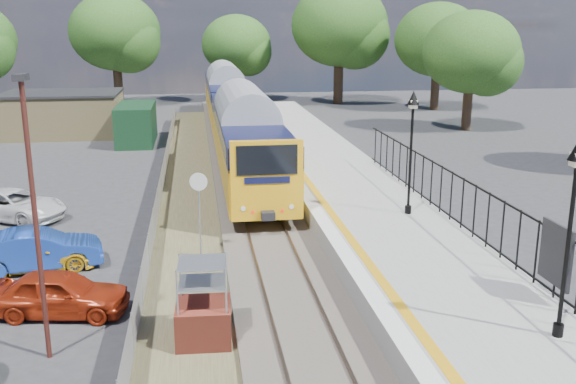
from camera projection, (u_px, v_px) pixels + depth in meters
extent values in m
plane|color=#2D2D30|center=(293.00, 312.00, 17.95)|extent=(120.00, 120.00, 0.00)
cube|color=#473F38|center=(258.00, 210.00, 27.50)|extent=(3.40, 80.00, 0.20)
cube|color=#4C472D|center=(190.00, 229.00, 25.20)|extent=(2.60, 70.00, 0.06)
cube|color=brown|center=(241.00, 208.00, 27.37)|extent=(0.07, 80.00, 0.14)
cube|color=brown|center=(275.00, 207.00, 27.57)|extent=(0.07, 80.00, 0.14)
cube|color=gray|center=(365.00, 211.00, 26.09)|extent=(5.00, 70.00, 0.90)
cube|color=silver|center=(311.00, 203.00, 25.66)|extent=(0.50, 70.00, 0.01)
cube|color=gold|center=(323.00, 202.00, 25.73)|extent=(0.30, 70.00, 0.01)
cylinder|color=black|center=(558.00, 330.00, 14.63)|extent=(0.24, 0.24, 0.30)
cylinder|color=black|center=(567.00, 253.00, 14.16)|extent=(0.10, 0.10, 3.70)
cylinder|color=black|center=(408.00, 209.00, 24.17)|extent=(0.24, 0.24, 0.30)
cylinder|color=black|center=(410.00, 161.00, 23.71)|extent=(0.10, 0.10, 3.70)
cube|color=black|center=(413.00, 109.00, 23.21)|extent=(0.08, 0.08, 0.30)
cube|color=beige|center=(413.00, 104.00, 23.17)|extent=(0.26, 0.26, 0.30)
cone|color=black|center=(413.00, 98.00, 23.11)|extent=(0.44, 0.44, 0.50)
cube|color=black|center=(483.00, 190.00, 20.59)|extent=(0.05, 26.00, 0.05)
cube|color=black|center=(556.00, 254.00, 16.42)|extent=(0.08, 1.40, 1.60)
cube|color=tan|center=(63.00, 114.00, 46.54)|extent=(8.00, 6.00, 3.00)
cube|color=black|center=(62.00, 93.00, 46.15)|extent=(8.20, 6.20, 0.15)
cube|color=#123319|center=(136.00, 124.00, 43.53)|extent=(2.40, 6.00, 2.60)
cylinder|color=#332319|center=(118.00, 86.00, 63.95)|extent=(0.88, 0.88, 3.85)
ellipsoid|color=#224A18|center=(115.00, 32.00, 62.63)|extent=(8.80, 8.80, 7.48)
cylinder|color=#332319|center=(237.00, 86.00, 67.63)|extent=(0.72, 0.72, 3.15)
ellipsoid|color=#224A18|center=(236.00, 44.00, 66.55)|extent=(7.20, 7.20, 6.12)
cylinder|color=#332319|center=(338.00, 83.00, 65.06)|extent=(0.96, 0.96, 4.20)
ellipsoid|color=#224A18|center=(339.00, 25.00, 63.62)|extent=(9.60, 9.60, 8.16)
cylinder|color=#332319|center=(435.00, 91.00, 60.52)|extent=(0.80, 0.80, 3.50)
ellipsoid|color=#224A18|center=(438.00, 40.00, 59.32)|extent=(8.00, 8.00, 6.80)
cylinder|color=#332319|center=(467.00, 109.00, 48.79)|extent=(0.72, 0.72, 3.15)
ellipsoid|color=#224A18|center=(471.00, 52.00, 47.71)|extent=(7.20, 7.20, 6.12)
cube|color=gold|center=(245.00, 146.00, 33.38)|extent=(2.80, 20.00, 1.90)
cube|color=#0E1134|center=(245.00, 121.00, 33.05)|extent=(2.82, 20.00, 0.90)
cube|color=black|center=(245.00, 121.00, 33.05)|extent=(2.82, 18.00, 0.70)
cube|color=black|center=(246.00, 168.00, 33.68)|extent=(2.00, 18.00, 0.45)
cube|color=gold|center=(225.00, 101.00, 53.10)|extent=(2.80, 20.00, 1.90)
cube|color=#0E1134|center=(225.00, 85.00, 52.78)|extent=(2.82, 20.00, 0.90)
cube|color=black|center=(225.00, 85.00, 52.78)|extent=(2.82, 18.00, 0.70)
cube|color=black|center=(226.00, 115.00, 53.40)|extent=(2.00, 18.00, 0.45)
cube|color=black|center=(267.00, 160.00, 23.26)|extent=(2.24, 0.04, 1.10)
cube|color=maroon|center=(204.00, 323.00, 16.10)|extent=(1.43, 1.43, 1.05)
cylinder|color=#999EA3|center=(200.00, 221.00, 21.74)|extent=(0.06, 0.06, 2.73)
cylinder|color=silver|center=(198.00, 182.00, 21.35)|extent=(0.60, 0.20, 0.61)
cylinder|color=#431C16|center=(36.00, 226.00, 14.69)|extent=(0.12, 0.12, 6.65)
cube|color=black|center=(21.00, 77.00, 13.84)|extent=(0.25, 0.50, 0.15)
imported|color=maroon|center=(60.00, 293.00, 17.64)|extent=(3.93, 2.09, 1.27)
imported|color=#1A3C9F|center=(37.00, 250.00, 20.95)|extent=(4.27, 2.15, 1.34)
imported|color=yellow|center=(37.00, 253.00, 21.01)|extent=(4.00, 2.03, 1.11)
imported|color=silver|center=(14.00, 205.00, 26.38)|extent=(4.86, 3.83, 1.23)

